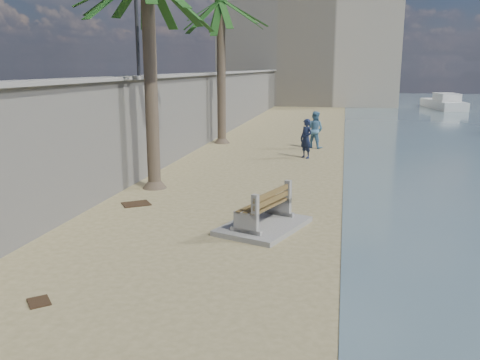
{
  "coord_description": "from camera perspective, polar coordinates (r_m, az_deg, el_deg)",
  "views": [
    {
      "loc": [
        1.93,
        -4.88,
        3.92
      ],
      "look_at": [
        -0.5,
        7.0,
        1.2
      ],
      "focal_mm": 38.0,
      "sensor_mm": 36.0,
      "label": 1
    }
  ],
  "objects": [
    {
      "name": "seawall",
      "position": [
        25.97,
        -4.46,
        7.8
      ],
      "size": [
        0.45,
        70.0,
        3.5
      ],
      "primitive_type": "cube",
      "color": "gray",
      "rests_on": "ground_plane"
    },
    {
      "name": "wall_cap",
      "position": [
        25.89,
        -4.53,
        11.78
      ],
      "size": [
        0.8,
        70.0,
        0.12
      ],
      "primitive_type": "cube",
      "color": "gray",
      "rests_on": "seawall"
    },
    {
      "name": "end_building",
      "position": [
        57.1,
        7.88,
        15.61
      ],
      "size": [
        18.0,
        12.0,
        14.0
      ],
      "primitive_type": "cube",
      "color": "#B7AA93",
      "rests_on": "ground_plane"
    },
    {
      "name": "bench_far",
      "position": [
        12.51,
        2.69,
        -3.58
      ],
      "size": [
        2.3,
        2.75,
        0.98
      ],
      "color": "gray",
      "rests_on": "ground_plane"
    },
    {
      "name": "palm_back",
      "position": [
        26.55,
        -2.17,
        19.23
      ],
      "size": [
        5.0,
        5.0,
        7.98
      ],
      "color": "brown",
      "rests_on": "ground_plane"
    },
    {
      "name": "person_a",
      "position": [
        22.28,
        7.45,
        4.95
      ],
      "size": [
        0.85,
        0.83,
        1.97
      ],
      "primitive_type": "imported",
      "rotation": [
        0.0,
        0.0,
        -0.73
      ],
      "color": "#151D3A",
      "rests_on": "ground_plane"
    },
    {
      "name": "person_b",
      "position": [
        25.14,
        8.41,
        5.83
      ],
      "size": [
        1.19,
        1.08,
        2.0
      ],
      "primitive_type": "imported",
      "rotation": [
        0.0,
        0.0,
        2.7
      ],
      "color": "teal",
      "rests_on": "ground_plane"
    },
    {
      "name": "yacht_far",
      "position": [
        52.34,
        21.81,
        7.83
      ],
      "size": [
        3.18,
        7.91,
        1.5
      ],
      "primitive_type": null,
      "rotation": [
        0.0,
        0.0,
        1.71
      ],
      "color": "silver",
      "rests_on": "bay_water"
    },
    {
      "name": "debris_c",
      "position": [
        15.07,
        -11.58,
        -2.64
      ],
      "size": [
        0.98,
        0.94,
        0.03
      ],
      "primitive_type": "cube",
      "rotation": [
        0.0,
        0.0,
        0.63
      ],
      "color": "#382616",
      "rests_on": "ground_plane"
    },
    {
      "name": "debris_d",
      "position": [
        9.49,
        -21.64,
        -12.6
      ],
      "size": [
        0.54,
        0.55,
        0.03
      ],
      "primitive_type": "cube",
      "rotation": [
        0.0,
        0.0,
        2.3
      ],
      "color": "#382616",
      "rests_on": "ground_plane"
    }
  ]
}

